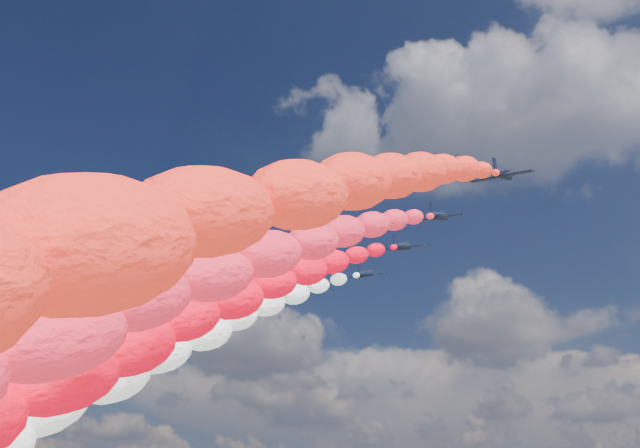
% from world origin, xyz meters
% --- Properties ---
extents(jet_0, '(9.18, 12.13, 6.13)m').
position_xyz_m(jet_0, '(-31.86, -6.64, 107.97)').
color(jet_0, black).
extents(jet_1, '(8.72, 11.81, 6.13)m').
position_xyz_m(jet_1, '(-20.59, 3.35, 107.97)').
color(jet_1, black).
extents(jet_2, '(8.85, 11.90, 6.13)m').
position_xyz_m(jet_2, '(-12.23, 14.05, 107.97)').
color(jet_2, black).
extents(trail_2, '(7.24, 117.52, 60.35)m').
position_xyz_m(trail_2, '(-12.23, -45.70, 79.84)').
color(trail_2, '#1C61FB').
extents(jet_3, '(8.80, 11.86, 6.13)m').
position_xyz_m(jet_3, '(1.48, 10.02, 107.97)').
color(jet_3, black).
extents(trail_3, '(7.24, 117.52, 60.35)m').
position_xyz_m(trail_3, '(1.48, -49.73, 79.84)').
color(trail_3, white).
extents(jet_4, '(9.34, 12.24, 6.13)m').
position_xyz_m(jet_4, '(-1.36, 27.76, 107.97)').
color(jet_4, black).
extents(trail_4, '(7.24, 117.52, 60.35)m').
position_xyz_m(trail_4, '(-1.36, -31.99, 79.84)').
color(trail_4, white).
extents(jet_5, '(8.85, 11.90, 6.13)m').
position_xyz_m(jet_5, '(10.68, 15.59, 107.97)').
color(jet_5, black).
extents(trail_5, '(7.24, 117.52, 60.35)m').
position_xyz_m(trail_5, '(10.68, -44.16, 79.84)').
color(trail_5, '#F6031A').
extents(jet_6, '(9.02, 12.02, 6.13)m').
position_xyz_m(jet_6, '(20.83, 4.31, 107.97)').
color(jet_6, black).
extents(trail_6, '(7.24, 117.52, 60.35)m').
position_xyz_m(trail_6, '(20.83, -55.44, 79.84)').
color(trail_6, red).
extents(jet_7, '(8.87, 11.91, 6.13)m').
position_xyz_m(jet_7, '(33.77, -7.28, 107.97)').
color(jet_7, black).
extents(trail_7, '(7.24, 117.52, 60.35)m').
position_xyz_m(trail_7, '(33.77, -67.03, 79.84)').
color(trail_7, red).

